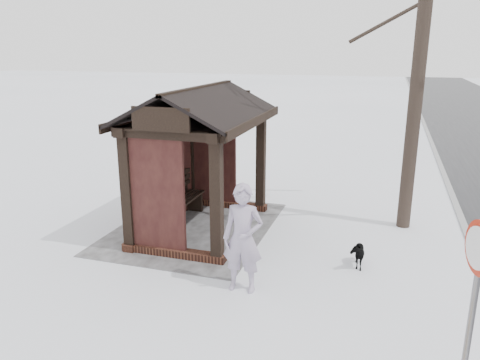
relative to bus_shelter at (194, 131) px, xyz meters
The scene contains 7 objects.
ground 2.17m from the bus_shelter, 90.00° to the left, with size 120.00×120.00×0.00m, color white.
kerb 6.05m from the bus_shelter, 90.00° to the left, with size 120.00×0.15×0.06m, color gray.
trampled_patch 2.16m from the bus_shelter, 90.00° to the right, with size 4.20×3.20×0.02m, color gray.
bus_shelter is the anchor object (origin of this frame).
pedestrian 3.17m from the bus_shelter, 38.07° to the left, with size 0.66×0.43×1.80m, color #A194AD.
dog 4.08m from the bus_shelter, 76.38° to the left, with size 0.28×0.60×0.51m, color black.
road_sign 6.39m from the bus_shelter, 49.09° to the left, with size 0.55×0.19×2.23m.
Camera 1 is at (8.90, 3.69, 3.83)m, focal length 35.00 mm.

